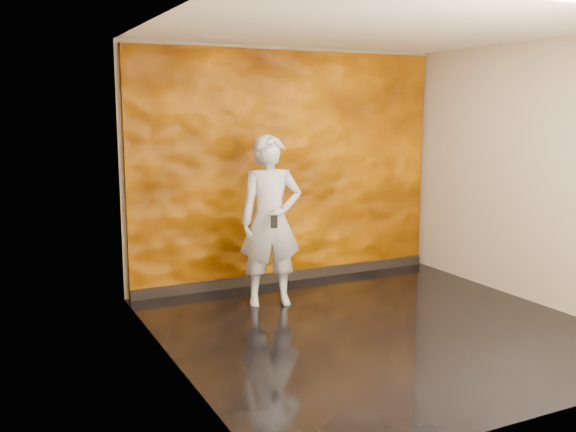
{
  "coord_description": "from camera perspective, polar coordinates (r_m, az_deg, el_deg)",
  "views": [
    {
      "loc": [
        -3.37,
        -4.93,
        2.07
      ],
      "look_at": [
        -0.63,
        0.69,
        1.03
      ],
      "focal_mm": 40.0,
      "sensor_mm": 36.0,
      "label": 1
    }
  ],
  "objects": [
    {
      "name": "man",
      "position": [
        6.8,
        -1.55,
        -0.44
      ],
      "size": [
        0.75,
        0.58,
        1.82
      ],
      "primitive_type": "imported",
      "rotation": [
        0.0,
        0.0,
        -0.25
      ],
      "color": "#9599A3",
      "rests_on": "ground"
    },
    {
      "name": "phone",
      "position": [
        6.52,
        -1.24,
        -0.51
      ],
      "size": [
        0.07,
        0.02,
        0.13
      ],
      "primitive_type": "cube",
      "rotation": [
        0.0,
        0.0,
        -0.06
      ],
      "color": "black",
      "rests_on": "man"
    },
    {
      "name": "feature_wall",
      "position": [
        7.7,
        0.06,
        4.27
      ],
      "size": [
        3.9,
        0.06,
        2.75
      ],
      "primitive_type": "cube",
      "color": "#D17300",
      "rests_on": "ground"
    },
    {
      "name": "baseboard",
      "position": [
        7.9,
        0.18,
        -5.34
      ],
      "size": [
        3.9,
        0.04,
        0.12
      ],
      "primitive_type": "cube",
      "color": "black",
      "rests_on": "ground"
    },
    {
      "name": "room",
      "position": [
        6.01,
        8.31,
        2.9
      ],
      "size": [
        4.02,
        4.02,
        2.81
      ],
      "color": "black",
      "rests_on": "ground"
    }
  ]
}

